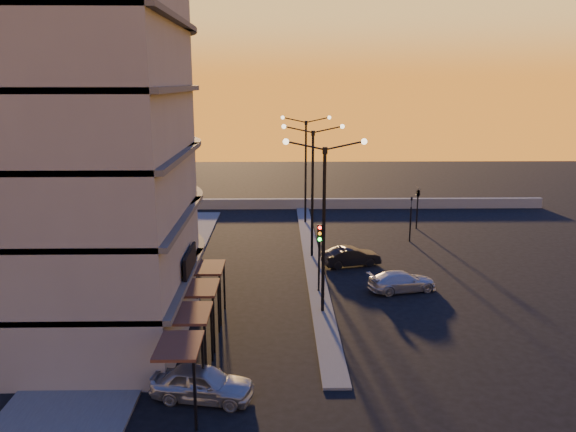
% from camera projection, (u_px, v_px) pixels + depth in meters
% --- Properties ---
extents(ground, '(120.00, 120.00, 0.00)m').
position_uv_depth(ground, '(322.00, 312.00, 30.75)').
color(ground, black).
rests_on(ground, ground).
extents(sidewalk_west, '(5.00, 40.00, 0.12)m').
position_uv_depth(sidewalk_west, '(147.00, 287.00, 34.45)').
color(sidewalk_west, '#4F4F4C').
rests_on(sidewalk_west, ground).
extents(median, '(1.20, 36.00, 0.12)m').
position_uv_depth(median, '(312.00, 256.00, 40.46)').
color(median, '#4F4F4C').
rests_on(median, ground).
extents(parapet, '(44.00, 0.50, 1.00)m').
position_uv_depth(parapet, '(322.00, 204.00, 55.95)').
color(parapet, slate).
rests_on(parapet, ground).
extents(building, '(14.35, 17.08, 25.00)m').
position_uv_depth(building, '(44.00, 90.00, 27.77)').
color(building, slate).
rests_on(building, ground).
extents(streetlamp_near, '(4.32, 0.32, 9.51)m').
position_uv_depth(streetlamp_near, '(324.00, 213.00, 29.45)').
color(streetlamp_near, black).
rests_on(streetlamp_near, ground).
extents(streetlamp_mid, '(4.32, 0.32, 9.51)m').
position_uv_depth(streetlamp_mid, '(313.00, 181.00, 39.17)').
color(streetlamp_mid, black).
rests_on(streetlamp_mid, ground).
extents(streetlamp_far, '(4.32, 0.32, 9.51)m').
position_uv_depth(streetlamp_far, '(306.00, 161.00, 48.90)').
color(streetlamp_far, black).
rests_on(streetlamp_far, ground).
extents(traffic_light_main, '(0.28, 0.44, 4.25)m').
position_uv_depth(traffic_light_main, '(319.00, 247.00, 32.87)').
color(traffic_light_main, black).
rests_on(traffic_light_main, ground).
extents(signal_east_a, '(0.13, 0.16, 3.60)m').
position_uv_depth(signal_east_a, '(411.00, 218.00, 44.05)').
color(signal_east_a, black).
rests_on(signal_east_a, ground).
extents(signal_east_b, '(0.42, 1.99, 3.60)m').
position_uv_depth(signal_east_b, '(418.00, 193.00, 47.69)').
color(signal_east_b, black).
rests_on(signal_east_b, ground).
extents(car_hatchback, '(4.32, 2.37, 1.39)m').
position_uv_depth(car_hatchback, '(203.00, 383.00, 22.21)').
color(car_hatchback, '#96999D').
rests_on(car_hatchback, ground).
extents(car_sedan, '(4.19, 2.33, 1.31)m').
position_uv_depth(car_sedan, '(351.00, 257.00, 38.46)').
color(car_sedan, black).
rests_on(car_sedan, ground).
extents(car_wagon, '(4.45, 2.63, 1.21)m').
position_uv_depth(car_wagon, '(402.00, 281.00, 33.83)').
color(car_wagon, '#A8ABB0').
rests_on(car_wagon, ground).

